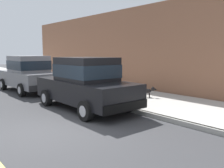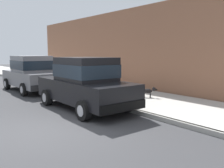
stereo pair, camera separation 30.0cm
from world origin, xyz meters
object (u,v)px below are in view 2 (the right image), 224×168
Objects in this scene: car_black_sedan at (85,83)px; fire_hydrant at (74,84)px; car_grey_sedan at (31,73)px; dog_black at (149,91)px.

car_black_sedan reaches higher than fire_hydrant.
car_black_sedan is 3.65m from fire_hydrant.
car_black_sedan is 6.37× the size of fire_hydrant.
car_grey_sedan is (-0.02, 5.44, 0.00)m from car_black_sedan.
dog_black is (3.01, -0.41, -0.55)m from car_black_sedan.
car_grey_sedan is 6.36× the size of fire_hydrant.
fire_hydrant is (1.43, 3.32, -0.51)m from car_black_sedan.
car_grey_sedan is at bearing 117.38° from dog_black.
fire_hydrant is at bearing -55.55° from car_grey_sedan.
car_black_sedan is 7.55× the size of dog_black.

